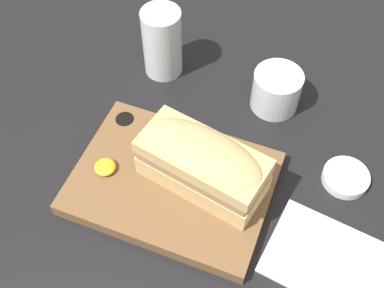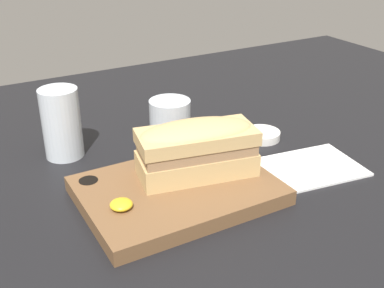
{
  "view_description": "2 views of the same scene",
  "coord_description": "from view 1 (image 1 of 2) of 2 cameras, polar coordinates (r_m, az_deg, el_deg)",
  "views": [
    {
      "loc": [
        8.58,
        -36.33,
        64.59
      ],
      "look_at": [
        -5.64,
        0.21,
        9.69
      ],
      "focal_mm": 45.0,
      "sensor_mm": 36.0,
      "label": 1
    },
    {
      "loc": [
        -36.23,
        -58.69,
        41.66
      ],
      "look_at": [
        -3.77,
        -1.11,
        9.32
      ],
      "focal_mm": 45.0,
      "sensor_mm": 36.0,
      "label": 2
    }
  ],
  "objects": [
    {
      "name": "dining_table",
      "position": [
        0.74,
        4.05,
        -5.35
      ],
      "size": [
        174.03,
        128.12,
        2.0
      ],
      "color": "black",
      "rests_on": "ground"
    },
    {
      "name": "serving_board",
      "position": [
        0.72,
        -2.36,
        -4.58
      ],
      "size": [
        28.7,
        21.01,
        2.42
      ],
      "color": "brown",
      "rests_on": "dining_table"
    },
    {
      "name": "sandwich",
      "position": [
        0.66,
        1.27,
        -2.19
      ],
      "size": [
        19.21,
        11.32,
        8.8
      ],
      "rotation": [
        0.0,
        0.0,
        -0.19
      ],
      "color": "tan",
      "rests_on": "serving_board"
    },
    {
      "name": "mustard_dollop",
      "position": [
        0.72,
        -10.26,
        -2.69
      ],
      "size": [
        3.19,
        3.19,
        1.28
      ],
      "color": "gold",
      "rests_on": "serving_board"
    },
    {
      "name": "water_glass",
      "position": [
        0.84,
        -3.52,
        11.5
      ],
      "size": [
        6.73,
        6.73,
        12.5
      ],
      "color": "silver",
      "rests_on": "dining_table"
    },
    {
      "name": "wine_glass",
      "position": [
        0.81,
        9.93,
        6.16
      ],
      "size": [
        8.03,
        8.03,
        6.85
      ],
      "color": "silver",
      "rests_on": "dining_table"
    },
    {
      "name": "napkin",
      "position": [
        0.7,
        15.76,
        -13.08
      ],
      "size": [
        17.62,
        14.3,
        0.4
      ],
      "rotation": [
        0.0,
        0.0,
        -0.13
      ],
      "color": "white",
      "rests_on": "dining_table"
    },
    {
      "name": "condiment_dish",
      "position": [
        0.76,
        17.74,
        -3.82
      ],
      "size": [
        6.99,
        6.99,
        1.52
      ],
      "color": "white",
      "rests_on": "dining_table"
    }
  ]
}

